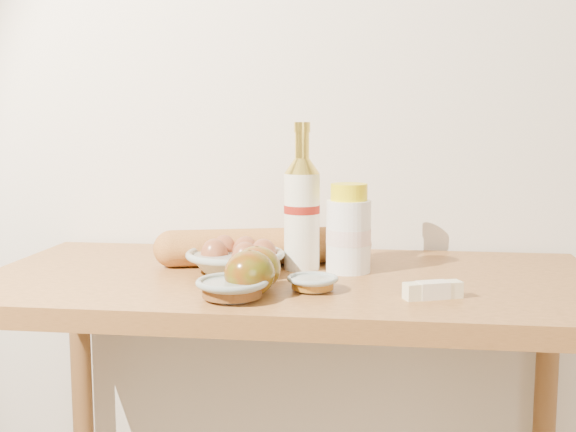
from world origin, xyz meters
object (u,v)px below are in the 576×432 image
object	(u,v)px
table	(290,336)
cream_bottle	(349,231)
baguette	(264,246)
egg_bowl	(236,259)
bourbon_bottle	(302,210)

from	to	relation	value
table	cream_bottle	world-z (taller)	cream_bottle
baguette	cream_bottle	bearing A→B (deg)	-31.52
egg_bowl	cream_bottle	bearing A→B (deg)	10.28
table	baguette	xyz separation A→B (m)	(-0.07, 0.09, 0.16)
table	cream_bottle	bearing A→B (deg)	20.97
cream_bottle	baguette	distance (m)	0.19
table	cream_bottle	xyz separation A→B (m)	(0.11, 0.04, 0.21)
table	bourbon_bottle	xyz separation A→B (m)	(0.02, 0.06, 0.24)
table	baguette	distance (m)	0.20
cream_bottle	egg_bowl	size ratio (longest dim) A/B	0.69
egg_bowl	baguette	bearing A→B (deg)	65.23
bourbon_bottle	egg_bowl	distance (m)	0.16
table	bourbon_bottle	size ratio (longest dim) A/B	4.05
cream_bottle	baguette	bearing A→B (deg)	162.49
egg_bowl	baguette	size ratio (longest dim) A/B	0.55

